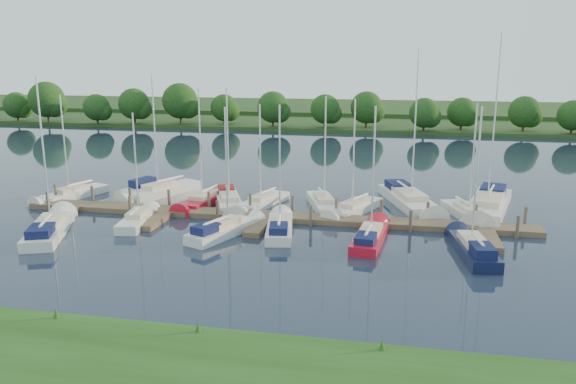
% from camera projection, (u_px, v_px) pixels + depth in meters
% --- Properties ---
extents(ground, '(260.00, 260.00, 0.00)m').
position_uv_depth(ground, '(238.00, 253.00, 35.79)').
color(ground, '#192333').
rests_on(ground, ground).
extents(dock, '(40.00, 6.00, 0.40)m').
position_uv_depth(dock, '(265.00, 219.00, 42.71)').
color(dock, brown).
rests_on(dock, ground).
extents(mooring_pilings, '(38.24, 2.84, 2.00)m').
position_uv_depth(mooring_pilings, '(269.00, 210.00, 43.69)').
color(mooring_pilings, '#473D33').
rests_on(mooring_pilings, ground).
extents(far_shore, '(180.00, 30.00, 0.60)m').
position_uv_depth(far_shore, '(349.00, 122.00, 107.25)').
color(far_shore, '#1F3D17').
rests_on(far_shore, ground).
extents(distant_hill, '(220.00, 40.00, 1.40)m').
position_uv_depth(distant_hill, '(359.00, 108.00, 131.00)').
color(distant_hill, '#2F4A20').
rests_on(distant_hill, ground).
extents(treeline, '(146.41, 9.63, 8.32)m').
position_uv_depth(treeline, '(342.00, 108.00, 93.47)').
color(treeline, '#38281C').
rests_on(treeline, ground).
extents(sailboat_n_0, '(3.62, 7.36, 9.46)m').
position_uv_depth(sailboat_n_0, '(72.00, 195.00, 49.69)').
color(sailboat_n_0, silver).
rests_on(sailboat_n_0, ground).
extents(motorboat, '(2.84, 5.29, 1.65)m').
position_uv_depth(motorboat, '(142.00, 189.00, 51.63)').
color(motorboat, silver).
rests_on(motorboat, ground).
extents(sailboat_n_2, '(4.98, 8.52, 11.10)m').
position_uv_depth(sailboat_n_2, '(160.00, 192.00, 50.86)').
color(sailboat_n_2, silver).
rests_on(sailboat_n_2, ground).
extents(sailboat_n_3, '(2.86, 8.03, 10.07)m').
position_uv_depth(sailboat_n_3, '(204.00, 201.00, 47.55)').
color(sailboat_n_3, red).
rests_on(sailboat_n_3, ground).
extents(sailboat_n_4, '(4.34, 7.87, 10.17)m').
position_uv_depth(sailboat_n_4, '(229.00, 202.00, 47.10)').
color(sailboat_n_4, silver).
rests_on(sailboat_n_4, ground).
extents(sailboat_n_5, '(3.34, 6.91, 8.88)m').
position_uv_depth(sailboat_n_5, '(262.00, 203.00, 47.05)').
color(sailboat_n_5, silver).
rests_on(sailboat_n_5, ground).
extents(sailboat_n_6, '(3.70, 7.46, 9.58)m').
position_uv_depth(sailboat_n_6, '(324.00, 205.00, 46.33)').
color(sailboat_n_6, silver).
rests_on(sailboat_n_6, ground).
extents(sailboat_n_7, '(4.21, 7.26, 9.43)m').
position_uv_depth(sailboat_n_7, '(354.00, 210.00, 45.02)').
color(sailboat_n_7, silver).
rests_on(sailboat_n_7, ground).
extents(sailboat_n_8, '(5.30, 10.58, 13.35)m').
position_uv_depth(sailboat_n_8, '(409.00, 201.00, 47.42)').
color(sailboat_n_8, silver).
rests_on(sailboat_n_8, ground).
extents(sailboat_n_9, '(3.56, 7.23, 9.26)m').
position_uv_depth(sailboat_n_9, '(467.00, 215.00, 43.52)').
color(sailboat_n_9, silver).
rests_on(sailboat_n_9, ground).
extents(sailboat_n_10, '(5.09, 11.70, 14.61)m').
position_uv_depth(sailboat_n_10, '(488.00, 207.00, 45.57)').
color(sailboat_n_10, silver).
rests_on(sailboat_n_10, ground).
extents(sailboat_s_0, '(4.76, 8.82, 11.34)m').
position_uv_depth(sailboat_s_0, '(50.00, 230.00, 39.51)').
color(sailboat_s_0, silver).
rests_on(sailboat_s_0, ground).
extents(sailboat_s_1, '(2.42, 6.72, 8.63)m').
position_uv_depth(sailboat_s_1, '(138.00, 220.00, 42.11)').
color(sailboat_s_1, silver).
rests_on(sailboat_s_1, ground).
extents(sailboat_s_2, '(3.86, 7.09, 9.33)m').
position_uv_depth(sailboat_s_2, '(224.00, 231.00, 39.26)').
color(sailboat_s_2, silver).
rests_on(sailboat_s_2, ground).
extents(sailboat_s_3, '(2.78, 7.39, 9.38)m').
position_uv_depth(sailboat_s_3, '(280.00, 228.00, 39.93)').
color(sailboat_s_3, silver).
rests_on(sailboat_s_3, ground).
extents(sailboat_s_4, '(2.35, 7.47, 9.42)m').
position_uv_depth(sailboat_s_4, '(370.00, 237.00, 37.95)').
color(sailboat_s_4, red).
rests_on(sailboat_s_4, ground).
extents(sailboat_s_5, '(2.68, 7.55, 9.72)m').
position_uv_depth(sailboat_s_5, '(473.00, 250.00, 35.34)').
color(sailboat_s_5, '#0F1534').
rests_on(sailboat_s_5, ground).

